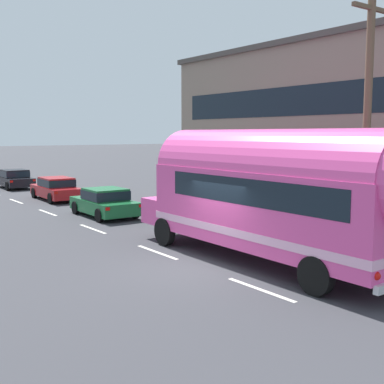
% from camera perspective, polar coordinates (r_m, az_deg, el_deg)
% --- Properties ---
extents(ground_plane, '(300.00, 300.00, 0.00)m').
position_cam_1_polar(ground_plane, '(14.86, 0.88, -8.78)').
color(ground_plane, '#38383D').
extents(lane_markings, '(4.02, 80.00, 0.01)m').
position_cam_1_polar(lane_markings, '(27.22, -11.18, -1.74)').
color(lane_markings, silver).
rests_on(lane_markings, ground).
extents(roadside_building, '(8.66, 14.84, 7.84)m').
position_cam_1_polar(roadside_building, '(24.19, 17.18, 6.35)').
color(roadside_building, gray).
rests_on(roadside_building, ground).
extents(utility_pole, '(1.80, 0.24, 8.50)m').
position_cam_1_polar(utility_pole, '(16.07, 19.67, 7.96)').
color(utility_pole, brown).
rests_on(utility_pole, ground).
extents(painted_bus, '(2.61, 11.34, 4.12)m').
position_cam_1_polar(painted_bus, '(14.76, 9.93, 0.14)').
color(painted_bus, '#EA4C9E').
rests_on(painted_bus, ground).
extents(car_lead, '(2.11, 4.31, 1.37)m').
position_cam_1_polar(car_lead, '(24.07, -10.09, -1.09)').
color(car_lead, '#196633').
rests_on(car_lead, ground).
extents(car_second, '(2.03, 4.64, 1.37)m').
position_cam_1_polar(car_second, '(30.71, -15.50, 0.48)').
color(car_second, '#A5191E').
rests_on(car_second, ground).
extents(car_third, '(1.99, 4.32, 1.37)m').
position_cam_1_polar(car_third, '(38.26, -19.92, 1.51)').
color(car_third, black).
rests_on(car_third, ground).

